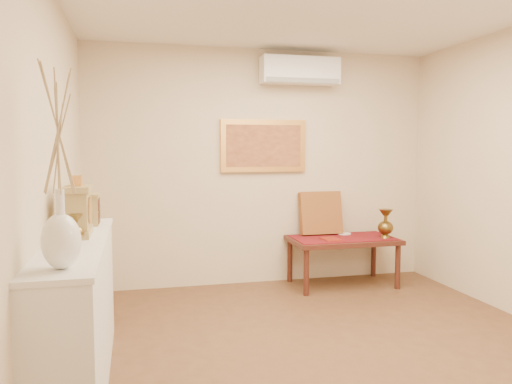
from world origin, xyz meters
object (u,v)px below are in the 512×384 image
object	(u,v)px
mantel_clock	(78,210)
wooden_chest	(89,209)
display_ledge	(79,314)
brass_urn_tall	(386,220)
low_table	(343,244)
white_vase	(59,168)

from	to	relation	value
mantel_clock	wooden_chest	xyz separation A→B (m)	(0.03, 0.48, -0.05)
display_ledge	mantel_clock	xyz separation A→B (m)	(0.00, 0.17, 0.66)
brass_urn_tall	wooden_chest	world-z (taller)	wooden_chest
wooden_chest	low_table	distance (m)	2.98
white_vase	wooden_chest	distance (m)	1.49
wooden_chest	brass_urn_tall	bearing A→B (deg)	19.32
white_vase	brass_urn_tall	bearing A→B (deg)	39.13
brass_urn_tall	wooden_chest	xyz separation A→B (m)	(-3.11, -1.09, 0.35)
display_ledge	brass_urn_tall	bearing A→B (deg)	29.07
white_vase	display_ledge	bearing A→B (deg)	91.32
white_vase	wooden_chest	world-z (taller)	white_vase
brass_urn_tall	low_table	world-z (taller)	brass_urn_tall
low_table	white_vase	bearing A→B (deg)	-134.83
white_vase	display_ledge	size ratio (longest dim) A/B	0.49
wooden_chest	low_table	world-z (taller)	wooden_chest
display_ledge	low_table	bearing A→B (deg)	35.10
display_ledge	wooden_chest	bearing A→B (deg)	87.70
brass_urn_tall	mantel_clock	distance (m)	3.53
white_vase	wooden_chest	xyz separation A→B (m)	(0.01, 1.45, -0.37)
white_vase	low_table	bearing A→B (deg)	45.17
white_vase	low_table	world-z (taller)	white_vase
low_table	display_ledge	bearing A→B (deg)	-144.90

